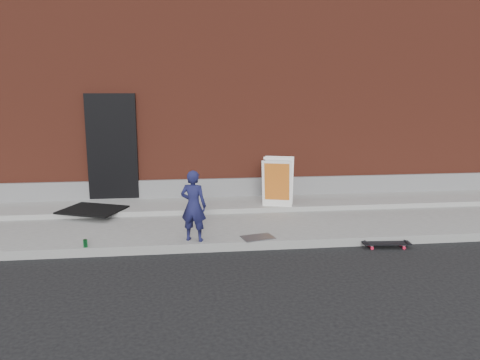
{
  "coord_description": "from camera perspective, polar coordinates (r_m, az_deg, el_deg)",
  "views": [
    {
      "loc": [
        -1.07,
        -7.24,
        2.6
      ],
      "look_at": [
        -0.1,
        0.8,
        1.03
      ],
      "focal_mm": 35.0,
      "sensor_mm": 36.0,
      "label": 1
    }
  ],
  "objects": [
    {
      "name": "sidewalk",
      "position": [
        9.16,
        0.13,
        -5.04
      ],
      "size": [
        20.0,
        3.0,
        0.15
      ],
      "primitive_type": "cube",
      "color": "slate",
      "rests_on": "ground"
    },
    {
      "name": "doormat",
      "position": [
        9.7,
        -17.54,
        -3.48
      ],
      "size": [
        1.4,
        1.29,
        0.03
      ],
      "primitive_type": "cube",
      "rotation": [
        0.0,
        0.0,
        -0.4
      ],
      "color": "black",
      "rests_on": "apron"
    },
    {
      "name": "apron",
      "position": [
        9.99,
        -0.5,
        -2.94
      ],
      "size": [
        20.0,
        1.2,
        0.1
      ],
      "primitive_type": "cube",
      "color": "gray",
      "rests_on": "sidewalk"
    },
    {
      "name": "utility_plate",
      "position": [
        7.92,
        2.19,
        -7.01
      ],
      "size": [
        0.59,
        0.45,
        0.02
      ],
      "primitive_type": "cube",
      "rotation": [
        0.0,
        0.0,
        0.23
      ],
      "color": "#58595E",
      "rests_on": "sidewalk"
    },
    {
      "name": "pizza_sign",
      "position": [
        9.59,
        4.64,
        -0.2
      ],
      "size": [
        0.78,
        0.85,
        1.0
      ],
      "color": "white",
      "rests_on": "apron"
    },
    {
      "name": "building",
      "position": [
        14.27,
        -2.59,
        10.54
      ],
      "size": [
        20.0,
        8.1,
        5.0
      ],
      "color": "maroon",
      "rests_on": "ground"
    },
    {
      "name": "child",
      "position": [
        7.67,
        -5.69,
        -3.14
      ],
      "size": [
        0.5,
        0.41,
        1.18
      ],
      "primitive_type": "imported",
      "rotation": [
        0.0,
        0.0,
        2.79
      ],
      "color": "#181944",
      "rests_on": "sidewalk"
    },
    {
      "name": "ground",
      "position": [
        7.76,
        1.48,
        -8.61
      ],
      "size": [
        80.0,
        80.0,
        0.0
      ],
      "primitive_type": "plane",
      "color": "black",
      "rests_on": "ground"
    },
    {
      "name": "skateboard",
      "position": [
        8.25,
        17.42,
        -7.42
      ],
      "size": [
        0.79,
        0.27,
        0.09
      ],
      "color": "red",
      "rests_on": "ground"
    },
    {
      "name": "soda_can",
      "position": [
        7.84,
        -18.34,
        -7.34
      ],
      "size": [
        0.09,
        0.09,
        0.13
      ],
      "primitive_type": "cylinder",
      "rotation": [
        0.0,
        0.0,
        0.43
      ],
      "color": "#187C35",
      "rests_on": "sidewalk"
    }
  ]
}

